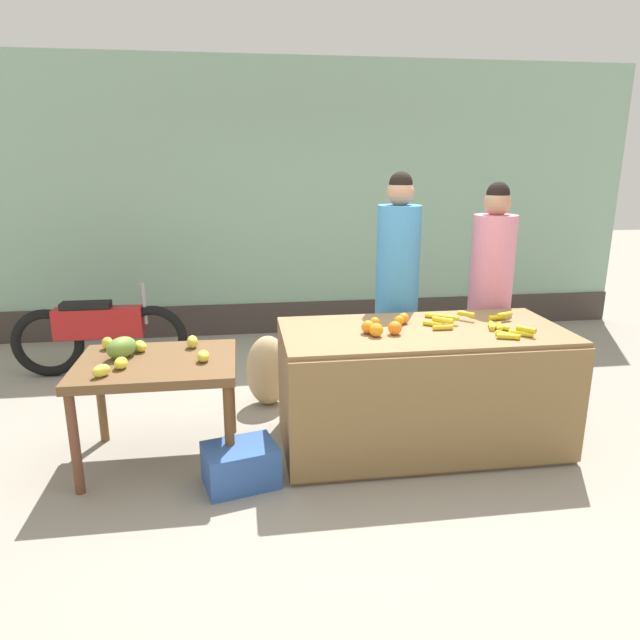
{
  "coord_description": "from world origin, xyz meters",
  "views": [
    {
      "loc": [
        -0.77,
        -3.57,
        1.95
      ],
      "look_at": [
        -0.23,
        0.15,
        0.9
      ],
      "focal_mm": 31.85,
      "sensor_mm": 36.0,
      "label": 1
    }
  ],
  "objects_px": {
    "vendor_woman_blue_shirt": "(397,292)",
    "parked_motorcycle": "(100,333)",
    "produce_crate": "(241,465)",
    "vendor_woman_pink_shirt": "(490,295)",
    "produce_sack": "(268,370)"
  },
  "relations": [
    {
      "from": "vendor_woman_pink_shirt",
      "to": "produce_sack",
      "type": "distance_m",
      "value": 1.91
    },
    {
      "from": "produce_crate",
      "to": "parked_motorcycle",
      "type": "bearing_deg",
      "value": 120.99
    },
    {
      "from": "parked_motorcycle",
      "to": "produce_crate",
      "type": "distance_m",
      "value": 2.51
    },
    {
      "from": "vendor_woman_blue_shirt",
      "to": "vendor_woman_pink_shirt",
      "type": "height_order",
      "value": "vendor_woman_blue_shirt"
    },
    {
      "from": "vendor_woman_blue_shirt",
      "to": "parked_motorcycle",
      "type": "relative_size",
      "value": 1.18
    },
    {
      "from": "vendor_woman_blue_shirt",
      "to": "produce_crate",
      "type": "height_order",
      "value": "vendor_woman_blue_shirt"
    },
    {
      "from": "vendor_woman_pink_shirt",
      "to": "produce_sack",
      "type": "xyz_separation_m",
      "value": [
        -1.8,
        0.17,
        -0.61
      ]
    },
    {
      "from": "parked_motorcycle",
      "to": "produce_crate",
      "type": "bearing_deg",
      "value": -59.01
    },
    {
      "from": "parked_motorcycle",
      "to": "produce_crate",
      "type": "relative_size",
      "value": 3.64
    },
    {
      "from": "vendor_woman_pink_shirt",
      "to": "parked_motorcycle",
      "type": "xyz_separation_m",
      "value": [
        -3.32,
        1.1,
        -0.51
      ]
    },
    {
      "from": "produce_crate",
      "to": "produce_sack",
      "type": "bearing_deg",
      "value": 78.73
    },
    {
      "from": "produce_crate",
      "to": "produce_sack",
      "type": "relative_size",
      "value": 0.74
    },
    {
      "from": "vendor_woman_blue_shirt",
      "to": "parked_motorcycle",
      "type": "bearing_deg",
      "value": 157.5
    },
    {
      "from": "vendor_woman_pink_shirt",
      "to": "parked_motorcycle",
      "type": "relative_size",
      "value": 1.13
    },
    {
      "from": "vendor_woman_blue_shirt",
      "to": "vendor_woman_pink_shirt",
      "type": "distance_m",
      "value": 0.77
    }
  ]
}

